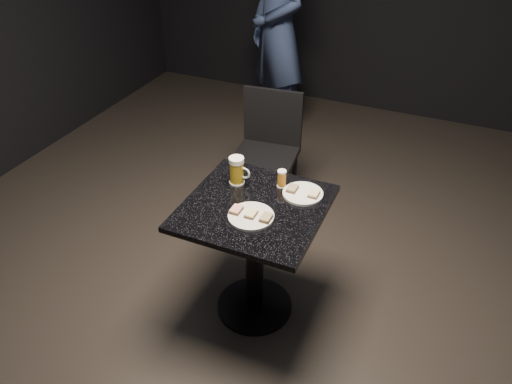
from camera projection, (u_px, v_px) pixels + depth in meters
floor at (255, 307)px, 2.96m from camera, size 6.00×6.00×0.00m
plate_large at (251, 216)px, 2.45m from camera, size 0.23×0.23×0.01m
plate_small at (303, 194)px, 2.61m from camera, size 0.21×0.21×0.01m
patron at (278, 31)px, 4.19m from camera, size 0.84×0.81×1.94m
table at (254, 242)px, 2.67m from camera, size 0.70×0.70×0.75m
beer_mug at (237, 171)px, 2.65m from camera, size 0.12×0.08×0.16m
beer_tumbler at (282, 179)px, 2.65m from camera, size 0.05×0.05×0.10m
chair at (268, 146)px, 3.53m from camera, size 0.47×0.47×0.88m
canapes_on_plate_large at (251, 214)px, 2.44m from camera, size 0.21×0.07×0.02m
canapes_on_plate_small at (303, 191)px, 2.60m from camera, size 0.17×0.07×0.02m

